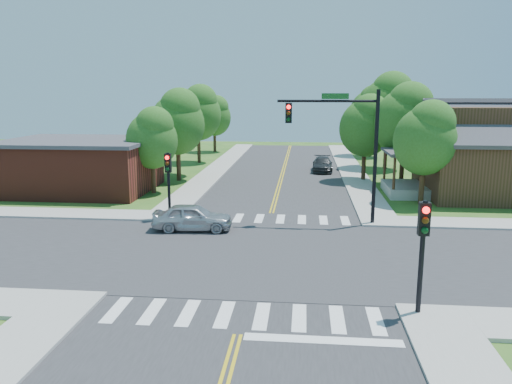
# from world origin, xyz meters

# --- Properties ---
(ground) EXTENTS (100.00, 100.00, 0.00)m
(ground) POSITION_xyz_m (0.00, 0.00, 0.00)
(ground) COLOR #27571B
(ground) RESTS_ON ground
(road_ns) EXTENTS (10.00, 90.00, 0.04)m
(road_ns) POSITION_xyz_m (0.00, 0.00, 0.02)
(road_ns) COLOR #2D2D30
(road_ns) RESTS_ON ground
(road_ew) EXTENTS (90.00, 10.00, 0.04)m
(road_ew) POSITION_xyz_m (0.00, 0.00, 0.03)
(road_ew) COLOR #2D2D30
(road_ew) RESTS_ON ground
(intersection_patch) EXTENTS (10.20, 10.20, 0.06)m
(intersection_patch) POSITION_xyz_m (0.00, 0.00, 0.00)
(intersection_patch) COLOR #2D2D30
(intersection_patch) RESTS_ON ground
(sidewalk_ne) EXTENTS (40.00, 40.00, 0.14)m
(sidewalk_ne) POSITION_xyz_m (15.82, 15.82, 0.07)
(sidewalk_ne) COLOR #9E9B93
(sidewalk_ne) RESTS_ON ground
(sidewalk_nw) EXTENTS (40.00, 40.00, 0.14)m
(sidewalk_nw) POSITION_xyz_m (-15.82, 15.82, 0.07)
(sidewalk_nw) COLOR #9E9B93
(sidewalk_nw) RESTS_ON ground
(crosswalk_north) EXTENTS (8.85, 2.00, 0.01)m
(crosswalk_north) POSITION_xyz_m (0.00, 6.20, 0.05)
(crosswalk_north) COLOR white
(crosswalk_north) RESTS_ON ground
(crosswalk_south) EXTENTS (8.85, 2.00, 0.01)m
(crosswalk_south) POSITION_xyz_m (0.00, -6.20, 0.05)
(crosswalk_south) COLOR white
(crosswalk_south) RESTS_ON ground
(centerline) EXTENTS (0.30, 90.00, 0.01)m
(centerline) POSITION_xyz_m (0.00, 0.00, 0.05)
(centerline) COLOR gold
(centerline) RESTS_ON ground
(stop_bar) EXTENTS (4.60, 0.45, 0.09)m
(stop_bar) POSITION_xyz_m (2.50, -7.60, 0.00)
(stop_bar) COLOR white
(stop_bar) RESTS_ON ground
(signal_mast_ne) EXTENTS (5.30, 0.42, 7.20)m
(signal_mast_ne) POSITION_xyz_m (3.91, 5.59, 4.85)
(signal_mast_ne) COLOR black
(signal_mast_ne) RESTS_ON ground
(signal_pole_se) EXTENTS (0.34, 0.42, 3.80)m
(signal_pole_se) POSITION_xyz_m (5.60, -5.62, 2.66)
(signal_pole_se) COLOR black
(signal_pole_se) RESTS_ON ground
(signal_pole_nw) EXTENTS (0.34, 0.42, 3.80)m
(signal_pole_nw) POSITION_xyz_m (-5.60, 5.58, 2.66)
(signal_pole_nw) COLOR black
(signal_pole_nw) RESTS_ON ground
(house_ne) EXTENTS (13.05, 8.80, 7.11)m
(house_ne) POSITION_xyz_m (15.11, 14.23, 3.33)
(house_ne) COLOR #362613
(house_ne) RESTS_ON ground
(building_nw) EXTENTS (10.40, 8.40, 3.73)m
(building_nw) POSITION_xyz_m (-14.20, 13.20, 1.88)
(building_nw) COLOR maroon
(building_nw) RESTS_ON ground
(tree_e_a) EXTENTS (3.90, 3.70, 6.62)m
(tree_e_a) POSITION_xyz_m (9.43, 11.00, 4.34)
(tree_e_a) COLOR #382314
(tree_e_a) RESTS_ON ground
(tree_e_b) EXTENTS (4.61, 4.38, 7.84)m
(tree_e_b) POSITION_xyz_m (9.38, 17.48, 5.13)
(tree_e_b) COLOR #382314
(tree_e_b) RESTS_ON ground
(tree_e_c) EXTENTS (5.24, 4.97, 8.90)m
(tree_e_c) POSITION_xyz_m (9.45, 25.94, 5.83)
(tree_e_c) COLOR #382314
(tree_e_c) RESTS_ON ground
(tree_e_d) EXTENTS (4.59, 4.36, 7.79)m
(tree_e_d) POSITION_xyz_m (9.06, 34.75, 5.11)
(tree_e_d) COLOR #382314
(tree_e_d) RESTS_ON ground
(tree_w_a) EXTENTS (3.59, 3.41, 6.11)m
(tree_w_a) POSITION_xyz_m (-8.67, 12.87, 4.00)
(tree_w_a) COLOR #382314
(tree_w_a) RESTS_ON ground
(tree_w_b) EXTENTS (4.32, 4.11, 7.35)m
(tree_w_b) POSITION_xyz_m (-8.71, 20.26, 4.81)
(tree_w_b) COLOR #382314
(tree_w_b) RESTS_ON ground
(tree_w_c) EXTENTS (4.60, 4.37, 7.82)m
(tree_w_c) POSITION_xyz_m (-8.66, 28.33, 5.12)
(tree_w_c) COLOR #382314
(tree_w_c) RESTS_ON ground
(tree_w_d) EXTENTS (3.92, 3.72, 6.66)m
(tree_w_d) POSITION_xyz_m (-8.69, 37.44, 4.36)
(tree_w_d) COLOR #382314
(tree_w_d) RESTS_ON ground
(tree_house) EXTENTS (4.09, 3.88, 6.94)m
(tree_house) POSITION_xyz_m (6.70, 19.13, 4.55)
(tree_house) COLOR #382314
(tree_house) RESTS_ON ground
(tree_bldg) EXTENTS (4.35, 4.13, 7.39)m
(tree_bldg) POSITION_xyz_m (-8.14, 17.96, 4.84)
(tree_bldg) COLOR #382314
(tree_bldg) RESTS_ON ground
(car_silver) EXTENTS (2.17, 4.29, 1.39)m
(car_silver) POSITION_xyz_m (-3.82, 3.50, 0.70)
(car_silver) COLOR #BABDC2
(car_silver) RESTS_ON ground
(car_dgrey) EXTENTS (1.98, 4.40, 1.25)m
(car_dgrey) POSITION_xyz_m (3.50, 23.63, 0.63)
(car_dgrey) COLOR #292C2E
(car_dgrey) RESTS_ON ground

